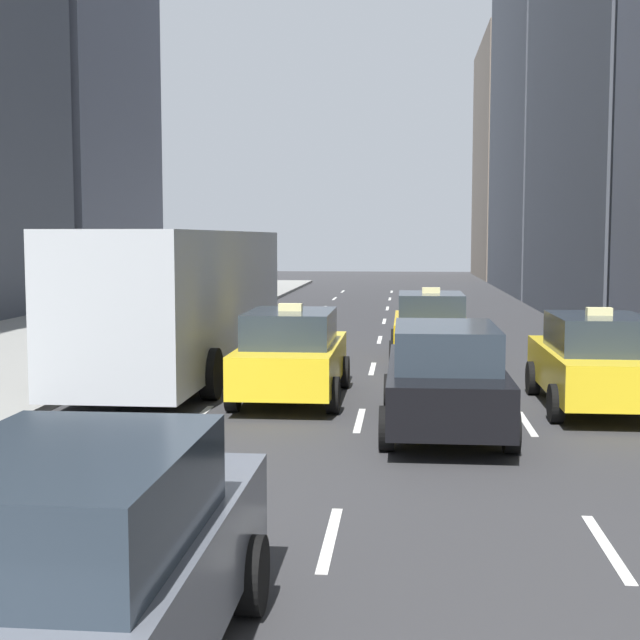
{
  "coord_description": "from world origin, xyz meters",
  "views": [
    {
      "loc": [
        3.35,
        -0.95,
        3.12
      ],
      "look_at": [
        1.85,
        14.76,
        1.65
      ],
      "focal_mm": 50.0,
      "sensor_mm": 36.0,
      "label": 1
    }
  ],
  "objects_px": {
    "sedan_black_near": "(445,376)",
    "city_bus": "(187,296)",
    "taxi_second": "(595,361)",
    "taxi_third": "(292,354)",
    "taxi_lead": "(430,326)",
    "sedan_silver_behind": "(79,571)"
  },
  "relations": [
    {
      "from": "taxi_lead",
      "to": "sedan_silver_behind",
      "type": "distance_m",
      "value": 17.12
    },
    {
      "from": "taxi_second",
      "to": "taxi_third",
      "type": "height_order",
      "value": "same"
    },
    {
      "from": "taxi_second",
      "to": "taxi_third",
      "type": "relative_size",
      "value": 1.0
    },
    {
      "from": "taxi_third",
      "to": "sedan_black_near",
      "type": "xyz_separation_m",
      "value": [
        2.8,
        -2.5,
        0.0
      ]
    },
    {
      "from": "taxi_second",
      "to": "sedan_silver_behind",
      "type": "xyz_separation_m",
      "value": [
        -5.6,
        -10.81,
        0.02
      ]
    },
    {
      "from": "taxi_third",
      "to": "city_bus",
      "type": "relative_size",
      "value": 0.38
    },
    {
      "from": "taxi_lead",
      "to": "taxi_third",
      "type": "distance_m",
      "value": 6.3
    },
    {
      "from": "taxi_third",
      "to": "city_bus",
      "type": "xyz_separation_m",
      "value": [
        -2.81,
        3.07,
        0.91
      ]
    },
    {
      "from": "city_bus",
      "to": "taxi_lead",
      "type": "bearing_deg",
      "value": 24.66
    },
    {
      "from": "sedan_black_near",
      "to": "sedan_silver_behind",
      "type": "xyz_separation_m",
      "value": [
        -2.8,
        -8.73,
        0.02
      ]
    },
    {
      "from": "sedan_black_near",
      "to": "city_bus",
      "type": "bearing_deg",
      "value": 135.2
    },
    {
      "from": "sedan_silver_behind",
      "to": "taxi_third",
      "type": "bearing_deg",
      "value": 90.0
    },
    {
      "from": "taxi_lead",
      "to": "sedan_black_near",
      "type": "distance_m",
      "value": 8.15
    },
    {
      "from": "taxi_lead",
      "to": "sedan_black_near",
      "type": "relative_size",
      "value": 0.89
    },
    {
      "from": "sedan_black_near",
      "to": "city_bus",
      "type": "xyz_separation_m",
      "value": [
        -5.61,
        5.57,
        0.91
      ]
    },
    {
      "from": "taxi_second",
      "to": "taxi_third",
      "type": "distance_m",
      "value": 5.62
    },
    {
      "from": "taxi_third",
      "to": "sedan_black_near",
      "type": "bearing_deg",
      "value": -41.78
    },
    {
      "from": "sedan_silver_behind",
      "to": "city_bus",
      "type": "xyz_separation_m",
      "value": [
        -2.81,
        14.31,
        0.88
      ]
    },
    {
      "from": "sedan_black_near",
      "to": "taxi_second",
      "type": "bearing_deg",
      "value": 36.54
    },
    {
      "from": "taxi_third",
      "to": "taxi_second",
      "type": "bearing_deg",
      "value": -4.36
    },
    {
      "from": "taxi_third",
      "to": "sedan_silver_behind",
      "type": "bearing_deg",
      "value": -90.0
    },
    {
      "from": "taxi_second",
      "to": "taxi_third",
      "type": "bearing_deg",
      "value": 175.64
    }
  ]
}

